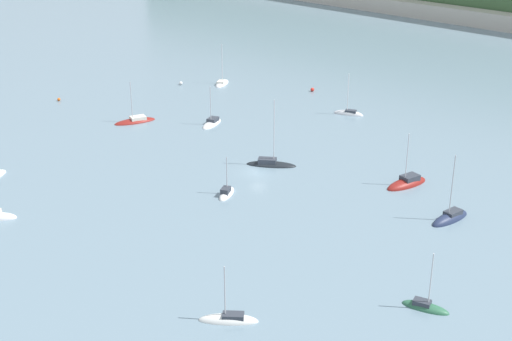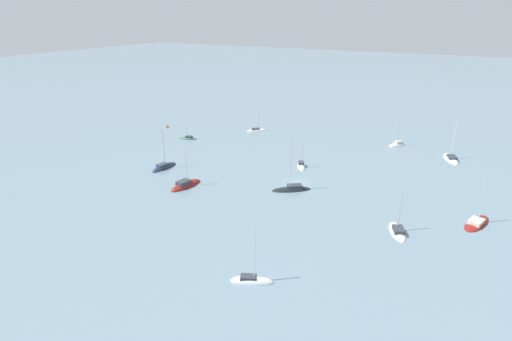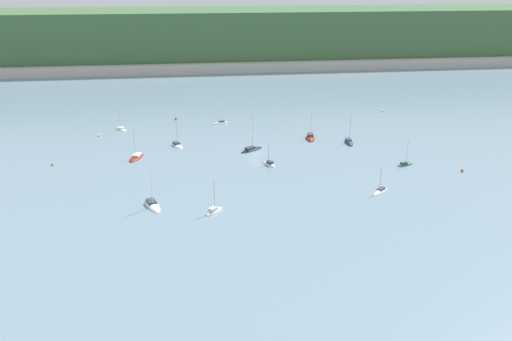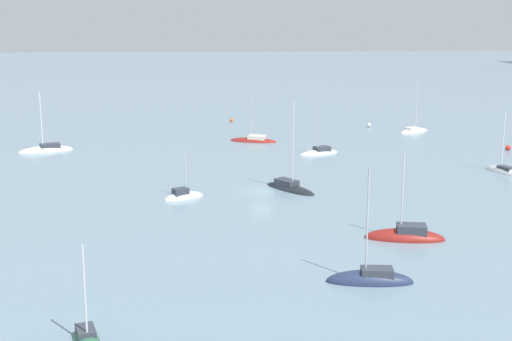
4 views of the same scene
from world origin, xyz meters
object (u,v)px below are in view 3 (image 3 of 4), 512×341
sailboat_11 (349,143)px  mooring_buoy_2 (383,111)px  sailboat_0 (214,212)px  sailboat_1 (251,150)px  sailboat_7 (136,158)px  mooring_buoy_3 (52,164)px  sailboat_6 (177,146)px  sailboat_10 (152,206)px  sailboat_8 (121,129)px  sailboat_2 (220,123)px  sailboat_3 (405,165)px  sailboat_5 (310,138)px  sailboat_9 (269,165)px  sailboat_4 (380,192)px  mooring_buoy_4 (176,119)px  mooring_buoy_1 (99,135)px  mooring_buoy_0 (462,170)px

sailboat_11 → mooring_buoy_2: 41.18m
sailboat_0 → sailboat_1: 41.14m
sailboat_7 → mooring_buoy_3: 21.85m
sailboat_6 → sailboat_7: 14.28m
sailboat_6 → sailboat_10: sailboat_10 is taller
sailboat_8 → sailboat_7: bearing=164.4°
sailboat_6 → sailboat_8: (-18.47, 19.66, -0.02)m
sailboat_2 → mooring_buoy_2: bearing=163.2°
sailboat_3 → sailboat_0: bearing=-175.0°
sailboat_5 → mooring_buoy_2: sailboat_5 is taller
sailboat_5 → sailboat_11: size_ratio=0.88×
sailboat_3 → sailboat_9: sailboat_3 is taller
sailboat_3 → sailboat_4: sailboat_3 is taller
sailboat_0 → sailboat_1: sailboat_1 is taller
sailboat_0 → mooring_buoy_4: size_ratio=10.09×
sailboat_0 → sailboat_4: size_ratio=1.13×
sailboat_1 → sailboat_4: (26.00, -33.61, -0.08)m
sailboat_5 → mooring_buoy_1: (-65.22, 11.32, 0.26)m
sailboat_4 → mooring_buoy_3: 84.99m
sailboat_6 → sailboat_11: sailboat_11 is taller
sailboat_9 → sailboat_10: sailboat_10 is taller
sailboat_7 → sailboat_9: size_ratio=1.30×
sailboat_0 → sailboat_10: bearing=111.2°
sailboat_1 → sailboat_6: bearing=125.6°
mooring_buoy_4 → sailboat_6: bearing=-88.5°
sailboat_3 → mooring_buoy_1: size_ratio=9.73×
sailboat_2 → mooring_buoy_2: (60.84, 7.54, 0.31)m
mooring_buoy_3 → sailboat_0: bearing=-39.6°
mooring_buoy_3 → sailboat_5: bearing=10.5°
sailboat_5 → mooring_buoy_3: bearing=-68.7°
sailboat_0 → sailboat_7: sailboat_7 is taller
sailboat_6 → mooring_buoy_0: (73.10, -30.81, 0.27)m
sailboat_0 → sailboat_6: sailboat_0 is taller
sailboat_2 → mooring_buoy_2: size_ratio=11.33×
sailboat_0 → sailboat_2: size_ratio=0.92×
sailboat_7 → mooring_buoy_0: sailboat_7 is taller
sailboat_5 → sailboat_6: (-40.85, -1.66, 0.00)m
sailboat_1 → sailboat_3: (39.04, -17.51, -0.05)m
sailboat_2 → sailboat_9: size_ratio=1.38×
mooring_buoy_0 → sailboat_11: bearing=129.1°
sailboat_1 → sailboat_2: (-7.05, 28.93, -0.07)m
sailboat_1 → sailboat_10: (-26.20, -34.09, -0.06)m
sailboat_10 → mooring_buoy_0: sailboat_10 is taller
mooring_buoy_0 → sailboat_6: bearing=157.1°
sailboat_5 → mooring_buoy_0: (32.25, -32.48, 0.27)m
sailboat_3 → sailboat_10: (-65.24, -16.57, -0.00)m
sailboat_4 → sailboat_11: (4.00, 36.47, 0.02)m
sailboat_2 → mooring_buoy_4: bearing=-49.0°
sailboat_3 → sailboat_5: (-19.54, 26.07, 0.01)m
sailboat_10 → mooring_buoy_4: bearing=156.1°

